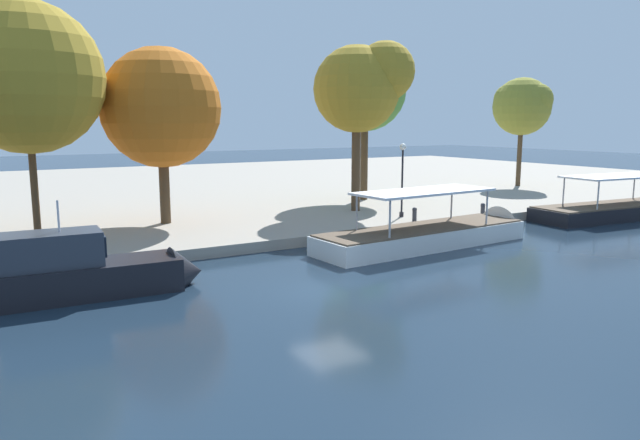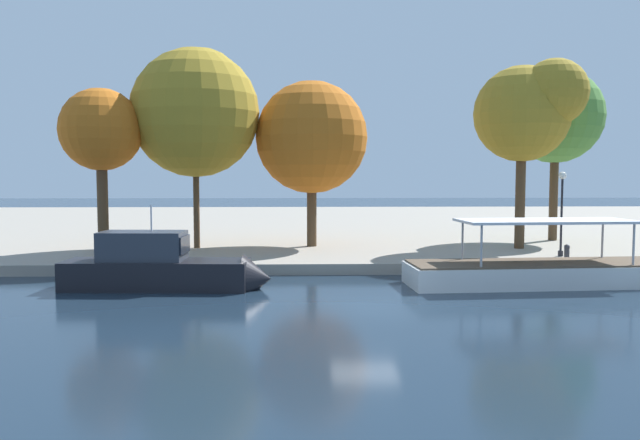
{
  "view_description": "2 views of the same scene",
  "coord_description": "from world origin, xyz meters",
  "px_view_note": "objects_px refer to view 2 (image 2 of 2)",
  "views": [
    {
      "loc": [
        -11.57,
        -18.63,
        6.4
      ],
      "look_at": [
        3.51,
        6.6,
        1.56
      ],
      "focal_mm": 33.31,
      "sensor_mm": 36.0,
      "label": 1
    },
    {
      "loc": [
        -2.4,
        -23.18,
        4.98
      ],
      "look_at": [
        -1.46,
        7.04,
        2.79
      ],
      "focal_mm": 35.43,
      "sensor_mm": 36.0,
      "label": 2
    }
  ],
  "objects_px": {
    "motor_yacht_1": "(168,271)",
    "tree_1": "(311,139)",
    "lamp_post": "(562,204)",
    "mooring_bollard_1": "(567,252)",
    "tree_0": "(551,117)",
    "tour_boat_2": "(566,277)",
    "tree_4": "(195,107)",
    "tree_2": "(528,109)",
    "tree_5": "(103,128)"
  },
  "relations": [
    {
      "from": "tour_boat_2",
      "to": "mooring_bollard_1",
      "type": "distance_m",
      "value": 4.24
    },
    {
      "from": "tree_1",
      "to": "tree_4",
      "type": "height_order",
      "value": "tree_4"
    },
    {
      "from": "mooring_bollard_1",
      "to": "tree_0",
      "type": "distance_m",
      "value": 12.83
    },
    {
      "from": "mooring_bollard_1",
      "to": "tree_5",
      "type": "bearing_deg",
      "value": 169.88
    },
    {
      "from": "tree_2",
      "to": "tree_4",
      "type": "bearing_deg",
      "value": 176.97
    },
    {
      "from": "tree_2",
      "to": "lamp_post",
      "type": "bearing_deg",
      "value": -79.74
    },
    {
      "from": "motor_yacht_1",
      "to": "tree_2",
      "type": "bearing_deg",
      "value": 29.74
    },
    {
      "from": "tour_boat_2",
      "to": "mooring_bollard_1",
      "type": "xyz_separation_m",
      "value": [
        1.67,
        3.84,
        0.66
      ]
    },
    {
      "from": "mooring_bollard_1",
      "to": "motor_yacht_1",
      "type": "bearing_deg",
      "value": -167.44
    },
    {
      "from": "motor_yacht_1",
      "to": "lamp_post",
      "type": "relative_size",
      "value": 1.99
    },
    {
      "from": "lamp_post",
      "to": "tree_5",
      "type": "distance_m",
      "value": 25.67
    },
    {
      "from": "tour_boat_2",
      "to": "lamp_post",
      "type": "distance_m",
      "value": 6.69
    },
    {
      "from": "tree_0",
      "to": "tree_5",
      "type": "bearing_deg",
      "value": -169.04
    },
    {
      "from": "motor_yacht_1",
      "to": "tour_boat_2",
      "type": "xyz_separation_m",
      "value": [
        17.79,
        0.5,
        -0.42
      ]
    },
    {
      "from": "tree_0",
      "to": "tree_4",
      "type": "bearing_deg",
      "value": -171.58
    },
    {
      "from": "tree_2",
      "to": "tree_5",
      "type": "distance_m",
      "value": 24.58
    },
    {
      "from": "tree_1",
      "to": "tree_4",
      "type": "relative_size",
      "value": 0.83
    },
    {
      "from": "tree_0",
      "to": "tree_2",
      "type": "distance_m",
      "value": 5.44
    },
    {
      "from": "tree_2",
      "to": "tree_5",
      "type": "relative_size",
      "value": 1.19
    },
    {
      "from": "motor_yacht_1",
      "to": "tree_1",
      "type": "relative_size",
      "value": 0.9
    },
    {
      "from": "tree_0",
      "to": "tree_2",
      "type": "bearing_deg",
      "value": -125.64
    },
    {
      "from": "mooring_bollard_1",
      "to": "tree_4",
      "type": "bearing_deg",
      "value": 162.17
    },
    {
      "from": "motor_yacht_1",
      "to": "tree_4",
      "type": "bearing_deg",
      "value": 95.41
    },
    {
      "from": "tree_0",
      "to": "tree_2",
      "type": "relative_size",
      "value": 1.03
    },
    {
      "from": "tree_4",
      "to": "tree_5",
      "type": "relative_size",
      "value": 1.31
    },
    {
      "from": "tree_4",
      "to": "tree_2",
      "type": "bearing_deg",
      "value": -3.03
    },
    {
      "from": "lamp_post",
      "to": "tree_2",
      "type": "height_order",
      "value": "tree_2"
    },
    {
      "from": "mooring_bollard_1",
      "to": "lamp_post",
      "type": "height_order",
      "value": "lamp_post"
    },
    {
      "from": "tree_2",
      "to": "mooring_bollard_1",
      "type": "bearing_deg",
      "value": -87.31
    },
    {
      "from": "tree_5",
      "to": "lamp_post",
      "type": "bearing_deg",
      "value": -6.08
    },
    {
      "from": "tree_4",
      "to": "tree_5",
      "type": "distance_m",
      "value": 5.43
    },
    {
      "from": "motor_yacht_1",
      "to": "tree_0",
      "type": "distance_m",
      "value": 27.65
    },
    {
      "from": "lamp_post",
      "to": "tree_0",
      "type": "distance_m",
      "value": 10.0
    },
    {
      "from": "motor_yacht_1",
      "to": "tour_boat_2",
      "type": "distance_m",
      "value": 17.81
    },
    {
      "from": "motor_yacht_1",
      "to": "tree_1",
      "type": "xyz_separation_m",
      "value": [
        6.47,
        11.29,
        6.37
      ]
    },
    {
      "from": "tree_0",
      "to": "tree_1",
      "type": "relative_size",
      "value": 1.13
    },
    {
      "from": "mooring_bollard_1",
      "to": "tree_4",
      "type": "xyz_separation_m",
      "value": [
        -19.93,
        6.41,
        7.99
      ]
    },
    {
      "from": "motor_yacht_1",
      "to": "tree_4",
      "type": "relative_size",
      "value": 0.75
    },
    {
      "from": "tree_0",
      "to": "tree_4",
      "type": "relative_size",
      "value": 0.94
    },
    {
      "from": "tour_boat_2",
      "to": "tree_0",
      "type": "relative_size",
      "value": 1.21
    },
    {
      "from": "mooring_bollard_1",
      "to": "tree_1",
      "type": "relative_size",
      "value": 0.08
    },
    {
      "from": "tree_0",
      "to": "tree_4",
      "type": "xyz_separation_m",
      "value": [
        -22.85,
        -3.38,
        0.22
      ]
    },
    {
      "from": "tree_5",
      "to": "motor_yacht_1",
      "type": "bearing_deg",
      "value": -58.73
    },
    {
      "from": "tour_boat_2",
      "to": "lamp_post",
      "type": "xyz_separation_m",
      "value": [
        2.07,
        5.58,
        3.05
      ]
    },
    {
      "from": "tree_1",
      "to": "tour_boat_2",
      "type": "bearing_deg",
      "value": -43.63
    },
    {
      "from": "lamp_post",
      "to": "tree_5",
      "type": "bearing_deg",
      "value": 173.92
    },
    {
      "from": "tree_1",
      "to": "lamp_post",
      "type": "bearing_deg",
      "value": -21.27
    },
    {
      "from": "tree_2",
      "to": "tree_5",
      "type": "xyz_separation_m",
      "value": [
        -24.53,
        -0.94,
        -1.2
      ]
    },
    {
      "from": "tour_boat_2",
      "to": "tree_1",
      "type": "bearing_deg",
      "value": 132.73
    },
    {
      "from": "tour_boat_2",
      "to": "tree_1",
      "type": "relative_size",
      "value": 1.36
    }
  ]
}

